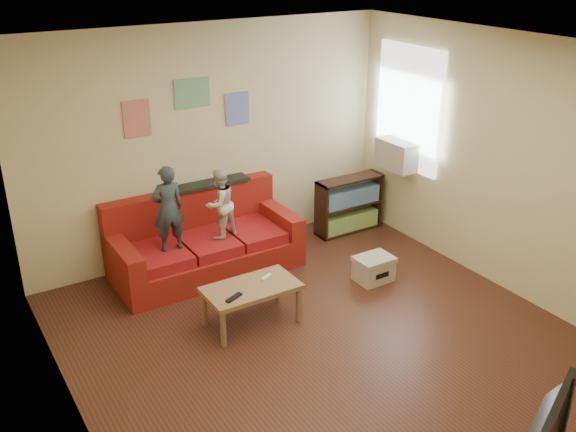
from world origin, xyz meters
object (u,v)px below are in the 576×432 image
bookshelf (349,207)px  file_box (374,269)px  child_b (220,204)px  child_a (168,209)px  coffee_table (251,291)px  sofa (204,244)px

bookshelf → file_box: size_ratio=2.19×
child_b → bookshelf: (1.90, 0.16, -0.51)m
child_a → coffee_table: 1.30m
file_box → child_a: bearing=151.0°
child_b → file_box: (1.34, -1.07, -0.69)m
sofa → bookshelf: sofa is taller
sofa → coffee_table: sofa is taller
coffee_table → file_box: size_ratio=2.23×
child_a → bookshelf: (2.50, 0.16, -0.59)m
file_box → coffee_table: bearing=-178.2°
child_b → bookshelf: child_b is taller
child_b → file_box: 1.85m
file_box → bookshelf: bearing=65.4°
sofa → coffee_table: (-0.08, -1.29, 0.05)m
sofa → child_a: child_a is taller
sofa → bookshelf: size_ratio=2.31×
child_a → file_box: (1.94, -1.07, -0.77)m
bookshelf → child_b: bearing=-175.3°
sofa → child_b: child_b is taller
bookshelf → file_box: bookshelf is taller
child_a → coffee_table: size_ratio=1.02×
coffee_table → bookshelf: size_ratio=1.02×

